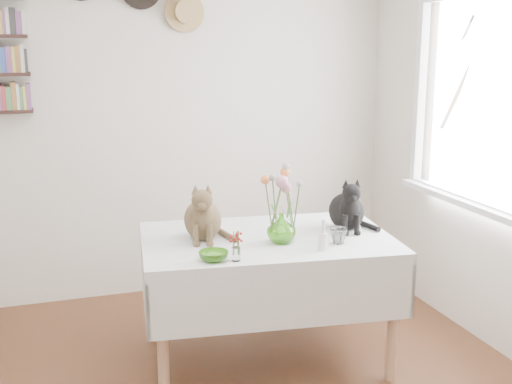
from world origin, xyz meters
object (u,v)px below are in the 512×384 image
object	(u,v)px
dining_table	(267,268)
flower_vase	(281,228)
black_cat	(347,202)
tabby_cat	(202,209)

from	to	relation	value
dining_table	flower_vase	bearing A→B (deg)	-73.57
dining_table	black_cat	size ratio (longest dim) A/B	4.61
black_cat	flower_vase	bearing A→B (deg)	-149.32
flower_vase	black_cat	bearing A→B (deg)	16.96
dining_table	flower_vase	xyz separation A→B (m)	(0.04, -0.13, 0.27)
dining_table	flower_vase	world-z (taller)	flower_vase
black_cat	flower_vase	distance (m)	0.49
tabby_cat	flower_vase	distance (m)	0.46
black_cat	dining_table	bearing A→B (deg)	-164.82
dining_table	black_cat	xyz separation A→B (m)	(0.50, 0.01, 0.35)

